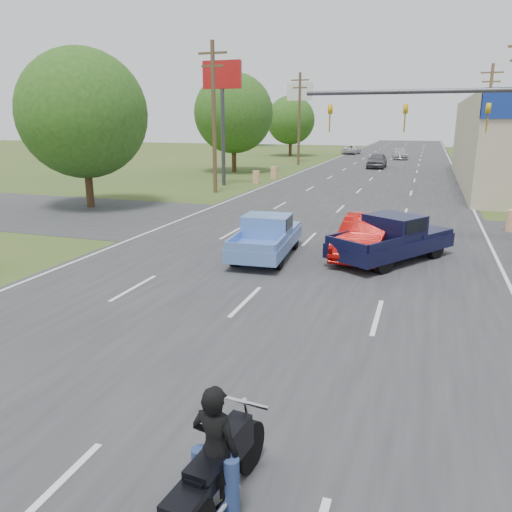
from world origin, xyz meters
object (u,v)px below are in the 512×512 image
(blue_pickup, at_px, (267,236))
(distant_car_white, at_px, (352,150))
(red_convertible, at_px, (367,237))
(navy_pickup, at_px, (394,238))
(distant_car_silver, at_px, (400,154))
(distant_car_grey, at_px, (377,161))
(motorcycle, at_px, (213,482))
(rider, at_px, (215,456))

(blue_pickup, height_order, distant_car_white, blue_pickup)
(red_convertible, height_order, navy_pickup, navy_pickup)
(distant_car_silver, xyz_separation_m, distant_car_white, (-7.54, 8.40, -0.02))
(navy_pickup, relative_size, distant_car_grey, 1.14)
(distant_car_silver, distance_m, distant_car_white, 11.29)
(distant_car_white, bearing_deg, red_convertible, 101.03)
(blue_pickup, distance_m, distant_car_grey, 37.94)
(red_convertible, height_order, blue_pickup, blue_pickup)
(navy_pickup, bearing_deg, blue_pickup, -135.33)
(motorcycle, height_order, rider, rider)
(red_convertible, height_order, distant_car_grey, distant_car_grey)
(rider, bearing_deg, distant_car_silver, -82.15)
(red_convertible, bearing_deg, navy_pickup, -4.49)
(rider, height_order, navy_pickup, rider)
(blue_pickup, xyz_separation_m, distant_car_grey, (0.32, 37.94, -0.00))
(distant_car_grey, height_order, distant_car_white, distant_car_grey)
(distant_car_grey, distance_m, distant_car_white, 23.11)
(blue_pickup, relative_size, distant_car_grey, 1.05)
(rider, distance_m, distant_car_silver, 64.18)
(motorcycle, distance_m, rider, 0.34)
(navy_pickup, distance_m, distant_car_white, 60.17)
(rider, distance_m, navy_pickup, 13.31)
(rider, relative_size, distant_car_grey, 0.38)
(motorcycle, bearing_deg, distant_car_white, 103.63)
(blue_pickup, bearing_deg, rider, -79.21)
(distant_car_grey, bearing_deg, blue_pickup, -89.69)
(distant_car_silver, bearing_deg, blue_pickup, -96.73)
(red_convertible, bearing_deg, rider, -85.66)
(blue_pickup, bearing_deg, distant_car_silver, 84.04)
(red_convertible, bearing_deg, distant_car_silver, 97.42)
(blue_pickup, xyz_separation_m, navy_pickup, (4.49, 0.95, 0.05))
(red_convertible, relative_size, rider, 2.69)
(red_convertible, relative_size, distant_car_grey, 1.01)
(red_convertible, xyz_separation_m, distant_car_silver, (-1.56, 50.75, -0.08))
(distant_car_white, bearing_deg, motorcycle, 99.17)
(rider, height_order, distant_car_grey, rider)
(rider, height_order, blue_pickup, rider)
(distant_car_grey, xyz_separation_m, distant_car_white, (-5.91, 22.34, -0.12))
(rider, bearing_deg, distant_car_grey, -79.98)
(distant_car_grey, bearing_deg, distant_car_silver, 84.11)
(motorcycle, height_order, distant_car_silver, distant_car_silver)
(motorcycle, xyz_separation_m, distant_car_white, (-8.79, 72.64, 0.12))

